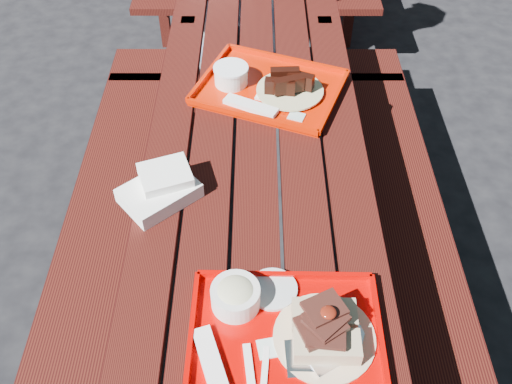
% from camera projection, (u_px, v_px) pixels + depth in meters
% --- Properties ---
extents(ground, '(60.00, 60.00, 0.00)m').
position_uv_depth(ground, '(256.00, 301.00, 2.37)').
color(ground, black).
rests_on(ground, ground).
extents(picnic_table_near, '(1.41, 2.40, 0.75)m').
position_uv_depth(picnic_table_near, '(256.00, 212.00, 1.97)').
color(picnic_table_near, '#3E130C').
rests_on(picnic_table_near, ground).
extents(near_tray, '(0.49, 0.41, 0.15)m').
position_uv_depth(near_tray, '(286.00, 324.00, 1.41)').
color(near_tray, '#B40200').
rests_on(near_tray, picnic_table_near).
extents(far_tray, '(0.61, 0.55, 0.09)m').
position_uv_depth(far_tray, '(267.00, 86.00, 2.11)').
color(far_tray, '#BE1700').
rests_on(far_tray, picnic_table_near).
extents(white_cloth, '(0.27, 0.26, 0.09)m').
position_uv_depth(white_cloth, '(161.00, 188.00, 1.73)').
color(white_cloth, white).
rests_on(white_cloth, picnic_table_near).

